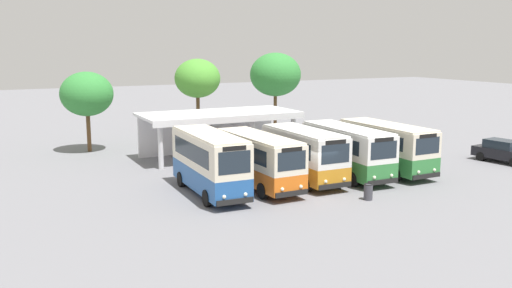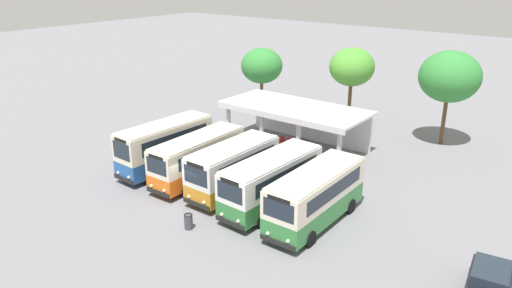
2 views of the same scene
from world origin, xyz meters
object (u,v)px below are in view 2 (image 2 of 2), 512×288
at_px(parked_car_flank, 489,285).
at_px(waiting_chair_fifth_seat, 313,149).
at_px(waiting_chair_middle_seat, 297,145).
at_px(waiting_chair_end_by_column, 282,140).
at_px(waiting_chair_second_from_end, 289,142).
at_px(city_bus_fourth_amber, 272,180).
at_px(city_bus_fifth_blue, 316,195).
at_px(waiting_chair_fourth_seat, 305,146).
at_px(city_bus_middle_cream, 233,167).
at_px(city_bus_nearest_orange, 165,145).
at_px(city_bus_second_in_row, 198,157).
at_px(litter_bin_apron, 188,221).

height_order(parked_car_flank, waiting_chair_fifth_seat, parked_car_flank).
bearing_deg(waiting_chair_middle_seat, waiting_chair_fifth_seat, -1.02).
xyz_separation_m(waiting_chair_end_by_column, waiting_chair_second_from_end, (0.75, 0.01, 0.00)).
height_order(city_bus_fourth_amber, parked_car_flank, city_bus_fourth_amber).
bearing_deg(city_bus_fifth_blue, waiting_chair_end_by_column, 133.69).
bearing_deg(city_bus_fifth_blue, waiting_chair_fourth_seat, 125.34).
relative_size(city_bus_middle_cream, city_bus_fifth_blue, 0.91).
distance_m(city_bus_fourth_amber, waiting_chair_second_from_end, 10.29).
distance_m(city_bus_nearest_orange, city_bus_middle_cream, 6.26).
height_order(city_bus_second_in_row, city_bus_fourth_amber, city_bus_fourth_amber).
height_order(waiting_chair_fourth_seat, litter_bin_apron, litter_bin_apron).
relative_size(waiting_chair_end_by_column, waiting_chair_second_from_end, 1.00).
bearing_deg(city_bus_second_in_row, waiting_chair_fourth_seat, 71.65).
relative_size(parked_car_flank, litter_bin_apron, 4.84).
distance_m(waiting_chair_second_from_end, litter_bin_apron, 14.27).
xyz_separation_m(waiting_chair_second_from_end, waiting_chair_fourth_seat, (1.50, -0.02, 0.00)).
height_order(city_bus_fifth_blue, parked_car_flank, city_bus_fifth_blue).
height_order(waiting_chair_fifth_seat, litter_bin_apron, litter_bin_apron).
xyz_separation_m(city_bus_middle_cream, city_bus_fifth_blue, (6.26, -0.18, -0.01)).
bearing_deg(litter_bin_apron, waiting_chair_middle_seat, 97.88).
relative_size(waiting_chair_second_from_end, waiting_chair_fifth_seat, 1.00).
bearing_deg(city_bus_fourth_amber, waiting_chair_second_from_end, 118.03).
height_order(city_bus_fourth_amber, waiting_chair_middle_seat, city_bus_fourth_amber).
bearing_deg(city_bus_second_in_row, litter_bin_apron, -50.88).
bearing_deg(city_bus_fifth_blue, waiting_chair_middle_seat, 128.52).
bearing_deg(city_bus_middle_cream, city_bus_fourth_amber, -1.80).
height_order(city_bus_middle_cream, parked_car_flank, city_bus_middle_cream).
bearing_deg(city_bus_nearest_orange, litter_bin_apron, -34.55).
relative_size(city_bus_fourth_amber, parked_car_flank, 1.76).
bearing_deg(city_bus_nearest_orange, waiting_chair_fourth_seat, 55.91).
height_order(parked_car_flank, litter_bin_apron, parked_car_flank).
bearing_deg(waiting_chair_fifth_seat, litter_bin_apron, -88.22).
distance_m(city_bus_middle_cream, waiting_chair_middle_seat, 8.98).
distance_m(city_bus_second_in_row, waiting_chair_fifth_seat, 9.65).
height_order(waiting_chair_fourth_seat, waiting_chair_fifth_seat, same).
relative_size(city_bus_second_in_row, waiting_chair_middle_seat, 8.87).
xyz_separation_m(city_bus_middle_cream, waiting_chair_fourth_seat, (-0.17, 8.89, -1.27)).
distance_m(parked_car_flank, litter_bin_apron, 15.33).
bearing_deg(waiting_chair_second_from_end, waiting_chair_fifth_seat, -2.54).
bearing_deg(waiting_chair_fourth_seat, waiting_chair_second_from_end, 179.12).
height_order(waiting_chair_end_by_column, waiting_chair_second_from_end, same).
bearing_deg(city_bus_middle_cream, waiting_chair_fourth_seat, 91.12).
relative_size(city_bus_nearest_orange, parked_car_flank, 1.73).
height_order(parked_car_flank, waiting_chair_middle_seat, parked_car_flank).
bearing_deg(litter_bin_apron, waiting_chair_end_by_column, 103.75).
relative_size(waiting_chair_end_by_column, waiting_chair_fifth_seat, 1.00).
xyz_separation_m(city_bus_second_in_row, waiting_chair_middle_seat, (2.21, 8.86, -1.22)).
relative_size(city_bus_fourth_amber, waiting_chair_fifth_seat, 8.94).
bearing_deg(city_bus_nearest_orange, waiting_chair_fifth_seat, 52.53).
bearing_deg(waiting_chair_end_by_column, city_bus_second_in_row, -94.55).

